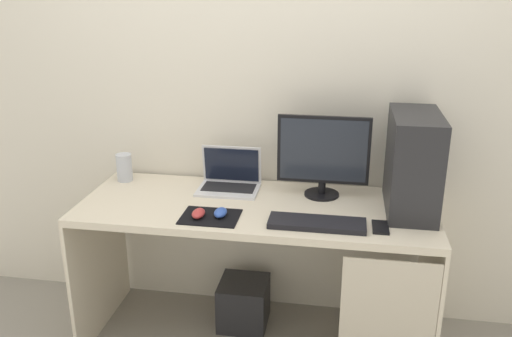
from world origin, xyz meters
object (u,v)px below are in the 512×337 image
Objects in this scene: keyboard at (317,223)px; subwoofer at (244,303)px; mouse_right at (198,213)px; speaker at (124,167)px; monitor at (323,156)px; mouse_left at (220,213)px; cell_phone at (380,227)px; laptop at (229,181)px; pc_tower at (413,163)px.

keyboard is 0.80m from subwoofer.
speaker is at bearing 141.95° from mouse_right.
mouse_right is (0.51, -0.40, -0.05)m from speaker.
mouse_left is (-0.43, -0.33, -0.19)m from monitor.
cell_phone is (0.70, -0.00, -0.02)m from mouse_left.
speaker reaches higher than mouse_left.
laptop reaches higher than subwoofer.
cell_phone is (0.27, -0.33, -0.20)m from monitor.
laptop is 2.10× the size of speaker.
mouse_right is at bearing -165.26° from mouse_left.
laptop is 0.38m from mouse_right.
keyboard is at bearing 0.54° from mouse_right.
monitor is 0.47m from cell_phone.
pc_tower is 0.90m from mouse_left.
keyboard is 0.53m from mouse_right.
pc_tower is at bearing -5.60° from speaker.
pc_tower is 3.12× the size of speaker.
pc_tower is 0.53m from keyboard.
subwoofer is at bearing -173.72° from monitor.
keyboard is at bearing -90.35° from monitor.
mouse_right is (-0.94, -0.26, -0.20)m from pc_tower.
monitor is at bearing 129.37° from cell_phone.
speaker is at bearing 172.03° from subwoofer.
monitor is 3.40× the size of cell_phone.
laptop is (-0.47, 0.02, -0.17)m from monitor.
mouse_left is 1.00× the size of mouse_right.
monitor reaches higher than speaker.
pc_tower is 0.42m from monitor.
mouse_left reaches higher than cell_phone.
speaker reaches higher than subwoofer.
subwoofer is at bearing 65.19° from mouse_right.
subwoofer is at bearing 80.52° from mouse_left.
mouse_right reaches higher than cell_phone.
subwoofer is (0.08, -0.06, -0.67)m from laptop.
pc_tower reaches higher than cell_phone.
mouse_right is (-0.53, -0.01, 0.01)m from keyboard.
laptop is at bearing 80.62° from mouse_right.
mouse_left is at bearing -84.49° from laptop.
speaker is 0.96m from subwoofer.
speaker is (-0.57, 0.03, 0.03)m from laptop.
keyboard is 1.66× the size of subwoofer.
pc_tower is at bearing -7.51° from laptop.
mouse_left and mouse_right have the same top height.
monitor is at bearing 33.50° from mouse_right.
laptop is 3.17× the size of mouse_left.
monitor is at bearing 167.10° from pc_tower.
mouse_left reaches higher than subwoofer.
pc_tower is 4.71× the size of mouse_left.
laptop is at bearing 95.51° from mouse_left.
laptop is 1.21× the size of subwoofer.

